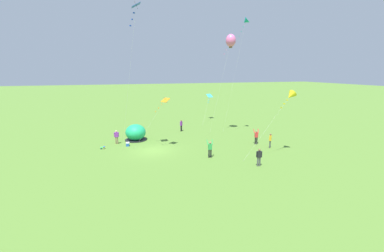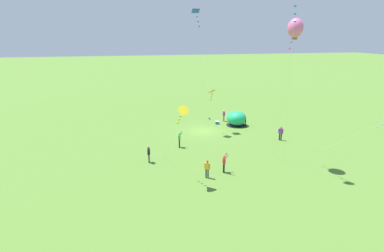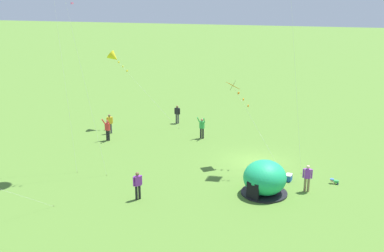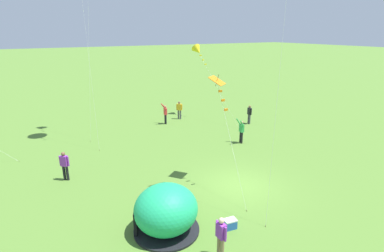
{
  "view_description": "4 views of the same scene",
  "coord_description": "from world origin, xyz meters",
  "px_view_note": "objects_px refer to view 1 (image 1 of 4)",
  "views": [
    {
      "loc": [
        27.97,
        -4.27,
        8.91
      ],
      "look_at": [
        -0.83,
        4.86,
        2.37
      ],
      "focal_mm": 24.0,
      "sensor_mm": 36.0,
      "label": 1
    },
    {
      "loc": [
        9.6,
        36.78,
        12.41
      ],
      "look_at": [
        2.77,
        5.51,
        2.54
      ],
      "focal_mm": 28.0,
      "sensor_mm": 36.0,
      "label": 2
    },
    {
      "loc": [
        -30.39,
        -4.88,
        11.63
      ],
      "look_at": [
        -1.4,
        4.34,
        2.72
      ],
      "focal_mm": 42.0,
      "sensor_mm": 36.0,
      "label": 3
    },
    {
      "loc": [
        -9.6,
        -11.42,
        8.19
      ],
      "look_at": [
        -0.38,
        4.76,
        2.2
      ],
      "focal_mm": 28.0,
      "sensor_mm": 36.0,
      "label": 4
    }
  ],
  "objects_px": {
    "popup_tent": "(136,133)",
    "kite_teal": "(246,21)",
    "person_center_field": "(256,136)",
    "kite_pink": "(231,41)",
    "kite_cyan": "(209,97)",
    "cooler_box": "(128,144)",
    "person_arms_raised": "(210,148)",
    "person_watching_sky": "(270,140)",
    "person_near_tent": "(181,125)",
    "person_strolling": "(259,157)",
    "kite_yellow": "(291,96)",
    "toddler_crawling": "(103,148)",
    "kite_orange": "(164,102)",
    "kite_blue": "(135,11)",
    "person_with_toddler": "(117,136)"
  },
  "relations": [
    {
      "from": "kite_blue",
      "to": "kite_teal",
      "type": "xyz_separation_m",
      "value": [
        -4.72,
        14.73,
        0.62
      ]
    },
    {
      "from": "toddler_crawling",
      "to": "person_center_field",
      "type": "xyz_separation_m",
      "value": [
        3.59,
        18.04,
        0.82
      ]
    },
    {
      "from": "kite_teal",
      "to": "kite_orange",
      "type": "distance_m",
      "value": 15.75
    },
    {
      "from": "kite_cyan",
      "to": "kite_teal",
      "type": "xyz_separation_m",
      "value": [
        11.88,
        0.3,
        10.99
      ]
    },
    {
      "from": "kite_pink",
      "to": "person_watching_sky",
      "type": "bearing_deg",
      "value": 10.32
    },
    {
      "from": "cooler_box",
      "to": "person_with_toddler",
      "type": "xyz_separation_m",
      "value": [
        -1.35,
        -1.21,
        0.74
      ]
    },
    {
      "from": "person_center_field",
      "to": "kite_cyan",
      "type": "height_order",
      "value": "kite_cyan"
    },
    {
      "from": "kite_pink",
      "to": "kite_blue",
      "type": "bearing_deg",
      "value": -66.05
    },
    {
      "from": "person_near_tent",
      "to": "kite_yellow",
      "type": "bearing_deg",
      "value": 31.2
    },
    {
      "from": "popup_tent",
      "to": "kite_blue",
      "type": "xyz_separation_m",
      "value": [
        5.9,
        0.0,
        13.61
      ]
    },
    {
      "from": "popup_tent",
      "to": "person_arms_raised",
      "type": "xyz_separation_m",
      "value": [
        9.36,
        6.71,
        0.0
      ]
    },
    {
      "from": "kite_cyan",
      "to": "kite_teal",
      "type": "relative_size",
      "value": 0.38
    },
    {
      "from": "person_center_field",
      "to": "person_strolling",
      "type": "relative_size",
      "value": 1.1
    },
    {
      "from": "person_arms_raised",
      "to": "kite_yellow",
      "type": "xyz_separation_m",
      "value": [
        1.21,
        8.52,
        5.34
      ]
    },
    {
      "from": "cooler_box",
      "to": "kite_yellow",
      "type": "relative_size",
      "value": 0.08
    },
    {
      "from": "kite_blue",
      "to": "kite_yellow",
      "type": "xyz_separation_m",
      "value": [
        4.67,
        15.22,
        -8.27
      ]
    },
    {
      "from": "person_near_tent",
      "to": "person_strolling",
      "type": "distance_m",
      "value": 16.45
    },
    {
      "from": "person_center_field",
      "to": "kite_pink",
      "type": "bearing_deg",
      "value": -173.35
    },
    {
      "from": "kite_teal",
      "to": "person_arms_raised",
      "type": "bearing_deg",
      "value": -44.43
    },
    {
      "from": "popup_tent",
      "to": "person_watching_sky",
      "type": "bearing_deg",
      "value": 60.68
    },
    {
      "from": "person_strolling",
      "to": "kite_yellow",
      "type": "relative_size",
      "value": 0.25
    },
    {
      "from": "cooler_box",
      "to": "person_arms_raised",
      "type": "distance_m",
      "value": 10.54
    },
    {
      "from": "person_with_toddler",
      "to": "kite_cyan",
      "type": "relative_size",
      "value": 0.29
    },
    {
      "from": "toddler_crawling",
      "to": "kite_cyan",
      "type": "height_order",
      "value": "kite_cyan"
    },
    {
      "from": "kite_yellow",
      "to": "kite_pink",
      "type": "distance_m",
      "value": 12.58
    },
    {
      "from": "person_arms_raised",
      "to": "kite_cyan",
      "type": "relative_size",
      "value": 0.31
    },
    {
      "from": "popup_tent",
      "to": "kite_teal",
      "type": "bearing_deg",
      "value": 85.44
    },
    {
      "from": "toddler_crawling",
      "to": "kite_cyan",
      "type": "xyz_separation_m",
      "value": [
        -13.55,
        18.51,
        4.07
      ]
    },
    {
      "from": "person_near_tent",
      "to": "kite_yellow",
      "type": "relative_size",
      "value": 0.25
    },
    {
      "from": "kite_cyan",
      "to": "person_near_tent",
      "type": "bearing_deg",
      "value": -44.21
    },
    {
      "from": "person_strolling",
      "to": "kite_teal",
      "type": "xyz_separation_m",
      "value": [
        -11.92,
        4.52,
        14.27
      ]
    },
    {
      "from": "popup_tent",
      "to": "person_watching_sky",
      "type": "xyz_separation_m",
      "value": [
        8.27,
        14.72,
        -0.03
      ]
    },
    {
      "from": "person_near_tent",
      "to": "person_strolling",
      "type": "height_order",
      "value": "same"
    },
    {
      "from": "kite_yellow",
      "to": "kite_pink",
      "type": "height_order",
      "value": "kite_pink"
    },
    {
      "from": "kite_orange",
      "to": "person_arms_raised",
      "type": "bearing_deg",
      "value": 38.23
    },
    {
      "from": "kite_blue",
      "to": "kite_orange",
      "type": "relative_size",
      "value": 2.59
    },
    {
      "from": "kite_blue",
      "to": "person_arms_raised",
      "type": "bearing_deg",
      "value": 62.68
    },
    {
      "from": "kite_orange",
      "to": "person_center_field",
      "type": "bearing_deg",
      "value": 80.18
    },
    {
      "from": "person_strolling",
      "to": "kite_cyan",
      "type": "xyz_separation_m",
      "value": [
        -23.79,
        4.22,
        3.28
      ]
    },
    {
      "from": "person_with_toddler",
      "to": "kite_pink",
      "type": "distance_m",
      "value": 19.71
    },
    {
      "from": "kite_cyan",
      "to": "kite_pink",
      "type": "relative_size",
      "value": 0.44
    },
    {
      "from": "cooler_box",
      "to": "person_arms_raised",
      "type": "bearing_deg",
      "value": 48.95
    },
    {
      "from": "person_strolling",
      "to": "kite_cyan",
      "type": "distance_m",
      "value": 24.39
    },
    {
      "from": "kite_yellow",
      "to": "person_strolling",
      "type": "bearing_deg",
      "value": -63.3
    },
    {
      "from": "toddler_crawling",
      "to": "person_strolling",
      "type": "relative_size",
      "value": 0.32
    },
    {
      "from": "person_strolling",
      "to": "kite_orange",
      "type": "bearing_deg",
      "value": -139.51
    },
    {
      "from": "person_strolling",
      "to": "kite_blue",
      "type": "height_order",
      "value": "kite_blue"
    },
    {
      "from": "person_strolling",
      "to": "kite_orange",
      "type": "relative_size",
      "value": 0.29
    },
    {
      "from": "kite_cyan",
      "to": "kite_orange",
      "type": "relative_size",
      "value": 1.0
    },
    {
      "from": "person_strolling",
      "to": "person_arms_raised",
      "type": "bearing_deg",
      "value": -136.79
    }
  ]
}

